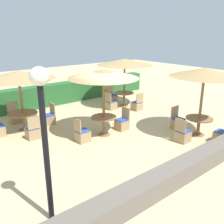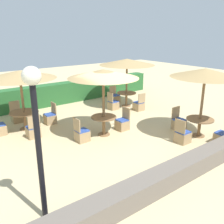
{
  "view_description": "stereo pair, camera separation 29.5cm",
  "coord_description": "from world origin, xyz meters",
  "px_view_note": "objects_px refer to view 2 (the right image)",
  "views": [
    {
      "loc": [
        -5.85,
        -6.61,
        3.91
      ],
      "look_at": [
        0.0,
        0.6,
        0.9
      ],
      "focal_mm": 40.0,
      "sensor_mm": 36.0,
      "label": 1
    },
    {
      "loc": [
        -5.62,
        -6.8,
        3.91
      ],
      "look_at": [
        0.0,
        0.6,
        0.9
      ],
      "focal_mm": 40.0,
      "sensor_mm": 36.0,
      "label": 2
    }
  ],
  "objects_px": {
    "parasol_back_right": "(127,62)",
    "patio_chair_front_right_west": "(182,136)",
    "patio_chair_back_left_south": "(33,131)",
    "parasol_center": "(103,74)",
    "lamp_post": "(36,117)",
    "parasol_front_right": "(205,73)",
    "round_table_back_left": "(24,115)",
    "patio_chair_center_west": "(82,135)",
    "patio_chair_back_right_north": "(115,98)",
    "patio_chair_front_right_south": "(222,137)",
    "patio_chair_center_east": "(122,124)",
    "round_table_back_right": "(126,96)",
    "round_table_center": "(104,121)",
    "round_table_front_right": "(200,123)",
    "patio_chair_front_right_north": "(179,123)",
    "patio_chair_back_right_west": "(113,104)",
    "patio_chair_back_left_east": "(50,118)",
    "patio_chair_back_left_north": "(17,116)",
    "parasol_back_left": "(20,75)",
    "patio_chair_back_right_south": "(139,105)"
  },
  "relations": [
    {
      "from": "parasol_front_right",
      "to": "patio_chair_back_left_south",
      "type": "distance_m",
      "value": 6.79
    },
    {
      "from": "round_table_center",
      "to": "patio_chair_center_west",
      "type": "height_order",
      "value": "patio_chair_center_west"
    },
    {
      "from": "patio_chair_back_right_west",
      "to": "parasol_back_right",
      "type": "bearing_deg",
      "value": 93.08
    },
    {
      "from": "patio_chair_front_right_south",
      "to": "patio_chair_back_right_north",
      "type": "height_order",
      "value": "same"
    },
    {
      "from": "patio_chair_back_right_south",
      "to": "patio_chair_back_right_west",
      "type": "distance_m",
      "value": 1.35
    },
    {
      "from": "parasol_back_left",
      "to": "round_table_back_left",
      "type": "height_order",
      "value": "parasol_back_left"
    },
    {
      "from": "patio_chair_front_right_north",
      "to": "round_table_center",
      "type": "bearing_deg",
      "value": -26.45
    },
    {
      "from": "round_table_back_right",
      "to": "patio_chair_back_right_south",
      "type": "relative_size",
      "value": 1.13
    },
    {
      "from": "round_table_front_right",
      "to": "parasol_center",
      "type": "bearing_deg",
      "value": 140.91
    },
    {
      "from": "patio_chair_center_east",
      "to": "patio_chair_back_right_west",
      "type": "relative_size",
      "value": 1.0
    },
    {
      "from": "lamp_post",
      "to": "patio_chair_back_right_south",
      "type": "xyz_separation_m",
      "value": [
        7.02,
        4.51,
        -2.09
      ]
    },
    {
      "from": "patio_chair_back_left_north",
      "to": "patio_chair_center_east",
      "type": "height_order",
      "value": "same"
    },
    {
      "from": "round_table_front_right",
      "to": "round_table_back_left",
      "type": "relative_size",
      "value": 0.88
    },
    {
      "from": "patio_chair_front_right_south",
      "to": "patio_chair_center_east",
      "type": "relative_size",
      "value": 1.0
    },
    {
      "from": "parasol_back_right",
      "to": "patio_chair_front_right_west",
      "type": "bearing_deg",
      "value": -106.52
    },
    {
      "from": "round_table_back_left",
      "to": "patio_chair_center_west",
      "type": "relative_size",
      "value": 1.26
    },
    {
      "from": "parasol_front_right",
      "to": "round_table_center",
      "type": "bearing_deg",
      "value": 140.91
    },
    {
      "from": "round_table_back_right",
      "to": "patio_chair_back_left_east",
      "type": "bearing_deg",
      "value": -179.26
    },
    {
      "from": "parasol_center",
      "to": "round_table_back_right",
      "type": "bearing_deg",
      "value": 37.4
    },
    {
      "from": "patio_chair_front_right_south",
      "to": "round_table_back_left",
      "type": "distance_m",
      "value": 7.77
    },
    {
      "from": "patio_chair_back_left_north",
      "to": "round_table_center",
      "type": "bearing_deg",
      "value": 122.19
    },
    {
      "from": "patio_chair_back_left_south",
      "to": "patio_chair_back_right_west",
      "type": "xyz_separation_m",
      "value": [
        4.67,
        1.05,
        0.0
      ]
    },
    {
      "from": "parasol_back_left",
      "to": "patio_chair_center_east",
      "type": "height_order",
      "value": "parasol_back_left"
    },
    {
      "from": "patio_chair_back_left_north",
      "to": "parasol_back_left",
      "type": "bearing_deg",
      "value": 89.85
    },
    {
      "from": "round_table_front_right",
      "to": "patio_chair_back_right_west",
      "type": "distance_m",
      "value": 4.86
    },
    {
      "from": "patio_chair_back_left_north",
      "to": "patio_chair_back_right_west",
      "type": "height_order",
      "value": "same"
    },
    {
      "from": "patio_chair_back_left_east",
      "to": "patio_chair_front_right_west",
      "type": "bearing_deg",
      "value": -147.94
    },
    {
      "from": "patio_chair_center_east",
      "to": "patio_chair_back_right_west",
      "type": "height_order",
      "value": "same"
    },
    {
      "from": "patio_chair_back_right_south",
      "to": "patio_chair_back_right_west",
      "type": "relative_size",
      "value": 1.0
    },
    {
      "from": "patio_chair_front_right_south",
      "to": "patio_chair_back_right_south",
      "type": "bearing_deg",
      "value": 85.22
    },
    {
      "from": "round_table_back_left",
      "to": "patio_chair_back_right_west",
      "type": "height_order",
      "value": "patio_chair_back_right_west"
    },
    {
      "from": "parasol_back_left",
      "to": "parasol_center",
      "type": "relative_size",
      "value": 1.08
    },
    {
      "from": "patio_chair_back_right_north",
      "to": "patio_chair_back_left_east",
      "type": "bearing_deg",
      "value": 13.03
    },
    {
      "from": "patio_chair_back_left_east",
      "to": "patio_chair_back_right_north",
      "type": "xyz_separation_m",
      "value": [
        4.41,
        1.02,
        0.0
      ]
    },
    {
      "from": "patio_chair_back_left_south",
      "to": "parasol_center",
      "type": "bearing_deg",
      "value": -31.65
    },
    {
      "from": "round_table_center",
      "to": "patio_chair_back_right_west",
      "type": "height_order",
      "value": "patio_chair_back_right_west"
    },
    {
      "from": "lamp_post",
      "to": "patio_chair_back_right_west",
      "type": "xyz_separation_m",
      "value": [
        6.07,
        5.47,
        -2.09
      ]
    },
    {
      "from": "parasol_back_right",
      "to": "round_table_back_right",
      "type": "distance_m",
      "value": 1.8
    },
    {
      "from": "patio_chair_center_east",
      "to": "round_table_back_right",
      "type": "relative_size",
      "value": 0.89
    },
    {
      "from": "round_table_front_right",
      "to": "patio_chair_center_east",
      "type": "xyz_separation_m",
      "value": [
        -1.95,
        2.32,
        -0.29
      ]
    },
    {
      "from": "round_table_back_left",
      "to": "patio_chair_back_left_south",
      "type": "bearing_deg",
      "value": -92.87
    },
    {
      "from": "lamp_post",
      "to": "parasol_front_right",
      "type": "distance_m",
      "value": 6.63
    },
    {
      "from": "round_table_center",
      "to": "parasol_back_right",
      "type": "xyz_separation_m",
      "value": [
        3.31,
        2.53,
        1.81
      ]
    },
    {
      "from": "lamp_post",
      "to": "parasol_center",
      "type": "bearing_deg",
      "value": 38.88
    },
    {
      "from": "parasol_back_right",
      "to": "patio_chair_back_right_south",
      "type": "relative_size",
      "value": 3.13
    },
    {
      "from": "lamp_post",
      "to": "patio_chair_back_right_north",
      "type": "distance_m",
      "value": 9.75
    },
    {
      "from": "patio_chair_back_right_north",
      "to": "patio_chair_front_right_south",
      "type": "bearing_deg",
      "value": 87.04
    },
    {
      "from": "parasol_back_left",
      "to": "patio_chair_back_left_north",
      "type": "distance_m",
      "value": 2.31
    },
    {
      "from": "round_table_center",
      "to": "round_table_back_right",
      "type": "distance_m",
      "value": 4.17
    },
    {
      "from": "patio_chair_front_right_north",
      "to": "patio_chair_back_right_west",
      "type": "distance_m",
      "value": 3.91
    }
  ]
}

